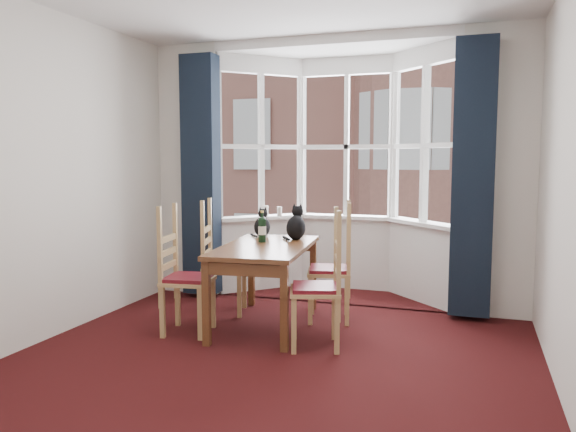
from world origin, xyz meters
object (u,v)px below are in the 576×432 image
at_px(candle_tall, 266,211).
at_px(candle_short, 280,212).
at_px(chair_right_near, 326,290).
at_px(cat_right, 296,226).
at_px(dining_table, 266,255).
at_px(chair_left_near, 178,280).
at_px(wine_bottle, 262,228).
at_px(chair_left_far, 216,266).
at_px(cat_left, 262,225).
at_px(chair_right_far, 339,271).

height_order(candle_tall, candle_short, candle_tall).
bearing_deg(chair_right_near, candle_tall, 124.21).
relative_size(cat_right, candle_short, 3.16).
distance_m(dining_table, chair_left_near, 0.81).
xyz_separation_m(cat_right, wine_bottle, (-0.25, -0.27, -0.00)).
xyz_separation_m(chair_left_far, cat_left, (0.39, 0.27, 0.39)).
height_order(chair_left_near, candle_short, candle_short).
height_order(chair_left_near, cat_right, cat_right).
xyz_separation_m(chair_right_near, candle_tall, (-1.18, 1.73, 0.46)).
height_order(chair_right_far, cat_right, cat_right).
bearing_deg(candle_tall, cat_right, -53.72).
distance_m(cat_left, candle_short, 0.84).
relative_size(chair_right_near, cat_right, 2.58).
relative_size(chair_left_far, chair_right_near, 1.00).
bearing_deg(chair_left_near, cat_left, 66.05).
height_order(cat_right, wine_bottle, cat_right).
height_order(dining_table, candle_short, candle_short).
height_order(dining_table, chair_left_near, chair_left_near).
bearing_deg(wine_bottle, candle_tall, 109.07).
xyz_separation_m(chair_right_far, wine_bottle, (-0.70, -0.21, 0.41)).
bearing_deg(cat_left, candle_short, 97.17).
height_order(chair_left_far, candle_tall, candle_tall).
height_order(dining_table, cat_right, cat_right).
bearing_deg(chair_right_far, chair_left_near, -147.25).
height_order(cat_left, cat_right, cat_right).
distance_m(chair_right_near, candle_short, 2.08).
height_order(chair_left_near, wine_bottle, wine_bottle).
bearing_deg(chair_right_far, dining_table, -147.97).
distance_m(chair_left_far, candle_short, 1.23).
xyz_separation_m(chair_left_far, cat_right, (0.78, 0.19, 0.41)).
bearing_deg(candle_tall, chair_right_far, -40.97).
bearing_deg(chair_right_near, chair_left_far, 153.46).
height_order(dining_table, candle_tall, candle_tall).
bearing_deg(chair_left_near, dining_table, 33.40).
distance_m(cat_right, wine_bottle, 0.37).
bearing_deg(dining_table, chair_right_near, -30.44).
height_order(dining_table, chair_right_far, chair_right_far).
relative_size(chair_right_far, cat_right, 2.58).
relative_size(wine_bottle, candle_tall, 2.45).
distance_m(dining_table, candle_short, 1.43).
bearing_deg(candle_short, wine_bottle, -78.52).
bearing_deg(cat_right, chair_right_far, -8.38).
distance_m(chair_right_near, wine_bottle, 1.04).
bearing_deg(chair_right_far, cat_right, 171.62).
distance_m(dining_table, wine_bottle, 0.30).
distance_m(wine_bottle, candle_tall, 1.23).
relative_size(cat_left, cat_right, 0.85).
bearing_deg(candle_tall, chair_left_near, -95.29).
bearing_deg(wine_bottle, candle_short, 101.48).
height_order(chair_left_far, chair_right_far, same).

